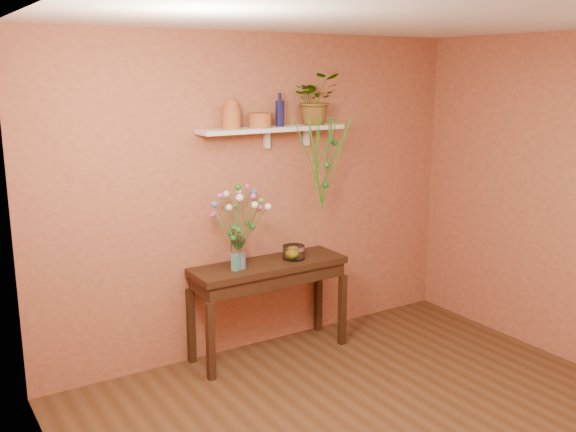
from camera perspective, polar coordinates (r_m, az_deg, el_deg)
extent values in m
plane|color=silver|center=(3.82, 13.04, 17.11)|extent=(4.00, 4.00, 0.00)
cube|color=#AF6B47|center=(5.51, -2.49, 1.89)|extent=(4.00, 0.04, 2.70)
cube|color=#AF6B47|center=(2.98, -17.19, -8.27)|extent=(0.04, 4.00, 2.70)
cube|color=#342111|center=(5.42, -1.71, -4.43)|extent=(1.34, 0.43, 0.06)
cube|color=#342111|center=(5.45, -1.71, -5.30)|extent=(1.29, 0.40, 0.11)
cube|color=#342111|center=(5.15, -6.89, -11.00)|extent=(0.06, 0.06, 0.64)
cube|color=#342111|center=(5.77, 4.84, -8.29)|extent=(0.06, 0.06, 0.64)
cube|color=#342111|center=(5.47, -8.59, -9.61)|extent=(0.06, 0.06, 0.64)
cube|color=#342111|center=(6.05, 2.70, -7.23)|extent=(0.06, 0.06, 0.64)
cube|color=white|center=(5.35, -1.38, 7.73)|extent=(1.30, 0.24, 0.04)
cube|color=white|center=(5.44, -1.89, 6.83)|extent=(0.04, 0.05, 0.15)
cube|color=white|center=(5.65, 1.65, 7.06)|extent=(0.04, 0.05, 0.15)
cylinder|color=#AB5B2F|center=(5.14, -5.05, 8.65)|extent=(0.16, 0.16, 0.17)
sphere|color=#AB5B2F|center=(5.14, -5.07, 9.74)|extent=(0.12, 0.12, 0.12)
cylinder|color=#AB5B2F|center=(5.30, -2.55, 8.49)|extent=(0.19, 0.19, 0.12)
cylinder|color=#15133C|center=(5.38, -0.73, 9.08)|extent=(0.10, 0.10, 0.21)
cylinder|color=#15133C|center=(5.37, -0.74, 10.55)|extent=(0.04, 0.04, 0.06)
imported|color=#226824|center=(5.55, 2.47, 10.33)|extent=(0.48, 0.44, 0.43)
cylinder|color=#226824|center=(5.49, 3.54, 6.24)|extent=(0.07, 0.13, 0.50)
cylinder|color=#238719|center=(5.38, 3.50, 6.32)|extent=(0.03, 0.28, 0.47)
cylinder|color=#238719|center=(5.46, 2.39, 4.85)|extent=(0.21, 0.10, 0.76)
cylinder|color=#226824|center=(5.44, 3.57, 5.52)|extent=(0.04, 0.15, 0.63)
cylinder|color=#238719|center=(5.35, 2.59, 6.09)|extent=(0.18, 0.24, 0.51)
cylinder|color=#238719|center=(5.43, 2.52, 4.44)|extent=(0.27, 0.16, 0.83)
cylinder|color=#226824|center=(5.56, 4.78, 6.85)|extent=(0.19, 0.06, 0.40)
cylinder|color=#238719|center=(5.44, 2.59, 5.46)|extent=(0.04, 0.14, 0.64)
cylinder|color=#238719|center=(5.48, 4.25, 4.57)|extent=(0.08, 0.33, 0.82)
cylinder|color=#226824|center=(5.47, 3.49, 4.83)|extent=(0.06, 0.22, 0.77)
cylinder|color=#238719|center=(5.52, 4.25, 5.56)|extent=(0.18, 0.22, 0.64)
cylinder|color=#238719|center=(5.38, 1.75, 5.39)|extent=(0.36, 0.11, 0.64)
sphere|color=#226824|center=(5.44, 3.43, 4.55)|extent=(0.05, 0.05, 0.05)
sphere|color=#226824|center=(5.50, 3.75, 6.72)|extent=(0.05, 0.05, 0.05)
sphere|color=#226824|center=(5.55, 3.31, 2.78)|extent=(0.05, 0.05, 0.05)
sphere|color=#226824|center=(5.55, 4.15, 6.48)|extent=(0.05, 0.05, 0.05)
cylinder|color=white|center=(5.25, -4.43, -3.27)|extent=(0.12, 0.12, 0.26)
cylinder|color=silver|center=(5.27, -4.42, -3.97)|extent=(0.11, 0.11, 0.12)
cylinder|color=#386B28|center=(5.07, -3.45, -0.88)|extent=(0.06, 0.29, 0.45)
sphere|color=#568A3A|center=(4.92, -2.40, 1.37)|extent=(0.04, 0.04, 0.04)
cylinder|color=#386B28|center=(5.11, -3.15, -1.13)|extent=(0.13, 0.27, 0.40)
sphere|color=white|center=(4.99, -1.80, 0.82)|extent=(0.05, 0.05, 0.05)
cylinder|color=#386B28|center=(5.14, -3.71, -1.04)|extent=(0.08, 0.17, 0.40)
sphere|color=white|center=(5.04, -2.95, 0.98)|extent=(0.06, 0.06, 0.06)
cylinder|color=#386B28|center=(5.18, -3.53, -1.15)|extent=(0.14, 0.11, 0.35)
sphere|color=#DA46BE|center=(5.13, -2.61, 0.73)|extent=(0.05, 0.05, 0.05)
cylinder|color=#386B28|center=(5.20, -3.77, -0.64)|extent=(0.13, 0.05, 0.44)
sphere|color=#DA46BE|center=(5.16, -3.09, 1.74)|extent=(0.05, 0.05, 0.05)
cylinder|color=#386B28|center=(5.21, -4.05, -0.21)|extent=(0.11, 0.04, 0.51)
sphere|color=#DA46BE|center=(5.20, -3.66, 2.60)|extent=(0.04, 0.04, 0.04)
cylinder|color=#386B28|center=(5.29, -3.75, -0.42)|extent=(0.22, 0.14, 0.44)
sphere|color=#4063B6|center=(5.35, -3.09, 2.09)|extent=(0.06, 0.06, 0.06)
cylinder|color=#386B28|center=(5.31, -3.77, -0.51)|extent=(0.23, 0.17, 0.41)
sphere|color=#226824|center=(5.38, -3.12, 1.91)|extent=(0.05, 0.05, 0.05)
cylinder|color=#386B28|center=(5.24, -4.41, -0.42)|extent=(0.08, 0.11, 0.46)
sphere|color=white|center=(5.25, -4.37, 2.15)|extent=(0.05, 0.05, 0.05)
cylinder|color=#386B28|center=(5.29, -4.60, -1.04)|extent=(0.07, 0.18, 0.33)
sphere|color=#568A3A|center=(5.34, -4.77, 0.86)|extent=(0.04, 0.04, 0.04)
cylinder|color=#386B28|center=(5.30, -5.18, -0.63)|extent=(0.02, 0.26, 0.40)
sphere|color=#568A3A|center=(5.36, -5.90, 1.67)|extent=(0.04, 0.04, 0.04)
cylinder|color=#386B28|center=(5.21, -4.85, -1.13)|extent=(0.05, 0.07, 0.35)
sphere|color=white|center=(5.19, -5.26, 0.75)|extent=(0.06, 0.06, 0.06)
cylinder|color=#386B28|center=(5.21, -4.97, -0.53)|extent=(0.06, 0.09, 0.45)
sphere|color=white|center=(5.18, -5.50, 1.95)|extent=(0.05, 0.05, 0.05)
cylinder|color=#386B28|center=(5.21, -5.51, -1.41)|extent=(0.16, 0.12, 0.30)
sphere|color=#DA46BE|center=(5.19, -6.60, 0.18)|extent=(0.05, 0.05, 0.05)
cylinder|color=#386B28|center=(5.15, -5.23, -0.63)|extent=(0.16, 0.01, 0.46)
sphere|color=#DA46BE|center=(5.06, -6.04, 1.80)|extent=(0.05, 0.05, 0.05)
cylinder|color=#386B28|center=(5.14, -5.55, -1.46)|extent=(0.24, 0.03, 0.33)
sphere|color=#DA46BE|center=(5.04, -6.70, 0.12)|extent=(0.04, 0.04, 0.04)
cylinder|color=#386B28|center=(5.07, -5.47, -1.04)|extent=(0.27, 0.14, 0.43)
sphere|color=#4063B6|center=(4.92, -6.57, 1.03)|extent=(0.05, 0.05, 0.05)
cylinder|color=#386B28|center=(5.11, -4.45, -0.27)|extent=(0.06, 0.12, 0.54)
sphere|color=#226824|center=(5.00, -4.45, 2.58)|extent=(0.05, 0.05, 0.05)
cylinder|color=#386B28|center=(5.10, -4.38, -0.74)|extent=(0.07, 0.17, 0.47)
sphere|color=white|center=(4.96, -4.31, 1.62)|extent=(0.06, 0.06, 0.06)
sphere|color=#226824|center=(5.24, -5.05, -1.58)|extent=(0.05, 0.05, 0.05)
sphere|color=#226824|center=(5.07, -4.42, -1.25)|extent=(0.05, 0.05, 0.05)
sphere|color=#226824|center=(5.14, -4.88, -1.97)|extent=(0.05, 0.05, 0.05)
sphere|color=#226824|center=(5.13, -4.79, -1.04)|extent=(0.05, 0.05, 0.05)
sphere|color=#226824|center=(5.32, -3.65, -0.66)|extent=(0.05, 0.05, 0.05)
sphere|color=#226824|center=(5.20, -3.15, -0.99)|extent=(0.05, 0.05, 0.05)
cylinder|color=white|center=(5.51, 0.51, -3.23)|extent=(0.19, 0.19, 0.12)
cylinder|color=white|center=(5.52, 0.51, -3.74)|extent=(0.19, 0.19, 0.01)
sphere|color=gold|center=(5.50, 0.42, -3.34)|extent=(0.09, 0.09, 0.09)
cube|color=teal|center=(5.21, -4.63, -4.11)|extent=(0.08, 0.07, 0.13)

